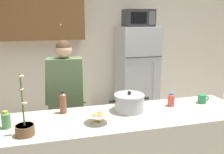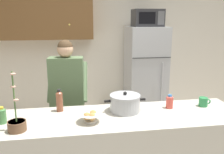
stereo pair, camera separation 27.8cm
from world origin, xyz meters
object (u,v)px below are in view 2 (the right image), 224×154
(refrigerator, at_px, (145,76))
(cooking_pot, at_px, (125,103))
(microwave, at_px, (148,18))
(person_near_pot, at_px, (67,90))
(bottle_near_edge, at_px, (59,101))
(coffee_mug, at_px, (203,102))
(potted_orchid, at_px, (17,124))
(bottle_mid_counter, at_px, (2,115))
(bread_bowl, at_px, (91,117))
(bottle_far_corner, at_px, (170,101))

(refrigerator, distance_m, cooking_pot, 1.90)
(microwave, bearing_deg, refrigerator, 90.07)
(person_near_pot, height_order, cooking_pot, person_near_pot)
(microwave, distance_m, cooking_pot, 2.04)
(bottle_near_edge, bearing_deg, coffee_mug, -3.66)
(bottle_near_edge, distance_m, potted_orchid, 0.51)
(refrigerator, height_order, bottle_near_edge, refrigerator)
(person_near_pot, bearing_deg, coffee_mug, -22.92)
(refrigerator, height_order, person_near_pot, refrigerator)
(microwave, relative_size, bottle_mid_counter, 3.14)
(refrigerator, height_order, bread_bowl, refrigerator)
(bottle_near_edge, bearing_deg, potted_orchid, -129.58)
(bottle_near_edge, distance_m, bottle_far_corner, 1.12)
(bottle_near_edge, bearing_deg, refrigerator, 49.88)
(cooking_pot, height_order, bottle_mid_counter, cooking_pot)
(microwave, height_order, cooking_pot, microwave)
(bottle_mid_counter, bearing_deg, microwave, 44.37)
(coffee_mug, distance_m, bottle_far_corner, 0.38)
(coffee_mug, xyz_separation_m, bottle_near_edge, (-1.50, 0.10, 0.06))
(cooking_pot, xyz_separation_m, bread_bowl, (-0.36, -0.21, -0.04))
(coffee_mug, height_order, bottle_near_edge, bottle_near_edge)
(person_near_pot, bearing_deg, cooking_pot, -46.81)
(refrigerator, relative_size, bread_bowl, 7.80)
(bottle_mid_counter, bearing_deg, person_near_pot, 52.74)
(person_near_pot, relative_size, cooking_pot, 3.83)
(microwave, xyz_separation_m, bread_bowl, (-1.09, -1.93, -0.86))
(refrigerator, height_order, potted_orchid, refrigerator)
(bread_bowl, xyz_separation_m, bottle_near_edge, (-0.29, 0.32, 0.06))
(person_near_pot, xyz_separation_m, bottle_far_corner, (1.06, -0.60, 0.00))
(bottle_mid_counter, height_order, bottle_far_corner, bottle_mid_counter)
(cooking_pot, distance_m, bread_bowl, 0.41)
(microwave, bearing_deg, person_near_pot, -140.07)
(cooking_pot, xyz_separation_m, potted_orchid, (-0.97, -0.28, -0.02))
(person_near_pot, relative_size, bread_bowl, 7.34)
(bottle_near_edge, height_order, bottle_far_corner, bottle_near_edge)
(bread_bowl, bearing_deg, bottle_near_edge, 132.23)
(bottle_near_edge, bearing_deg, bread_bowl, -47.77)
(refrigerator, bearing_deg, bottle_mid_counter, -135.29)
(potted_orchid, bearing_deg, refrigerator, 49.98)
(bottle_near_edge, height_order, potted_orchid, potted_orchid)
(microwave, xyz_separation_m, coffee_mug, (0.12, -1.71, -0.86))
(bottle_far_corner, bearing_deg, refrigerator, 81.56)
(refrigerator, height_order, microwave, microwave)
(coffee_mug, xyz_separation_m, bottle_mid_counter, (-1.99, -0.12, 0.03))
(cooking_pot, bearing_deg, bread_bowl, -150.15)
(person_near_pot, bearing_deg, bottle_near_edge, -96.92)
(person_near_pot, distance_m, bread_bowl, 0.86)
(refrigerator, xyz_separation_m, person_near_pot, (-1.31, -1.12, 0.14))
(bottle_mid_counter, bearing_deg, cooking_pot, 5.25)
(microwave, xyz_separation_m, potted_orchid, (-1.70, -2.01, -0.85))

